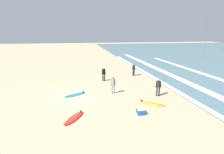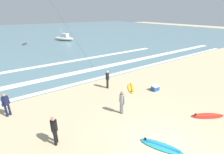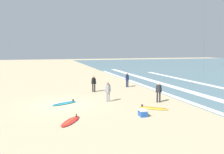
{
  "view_description": "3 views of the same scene",
  "coord_description": "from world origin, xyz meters",
  "px_view_note": "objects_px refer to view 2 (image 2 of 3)",
  "views": [
    {
      "loc": [
        15.13,
        0.47,
        5.51
      ],
      "look_at": [
        -0.48,
        3.54,
        1.42
      ],
      "focal_mm": 27.96,
      "sensor_mm": 36.0,
      "label": 1
    },
    {
      "loc": [
        -5.72,
        -3.69,
        6.26
      ],
      "look_at": [
        -0.36,
        3.9,
        2.57
      ],
      "focal_mm": 26.39,
      "sensor_mm": 36.0,
      "label": 2
    },
    {
      "loc": [
        17.23,
        -1.31,
        4.21
      ],
      "look_at": [
        0.7,
        3.69,
        2.07
      ],
      "focal_mm": 36.0,
      "sensor_mm": 36.0,
      "label": 3
    }
  ],
  "objects_px": {
    "surfer_foreground_main": "(122,100)",
    "surfboard_foreground_flat": "(161,146)",
    "surfboard_right_spare": "(131,88)",
    "surfer_background_far": "(107,78)",
    "surfboard_left_pile": "(207,116)",
    "offshore_boat": "(64,38)",
    "surfer_right_near": "(54,128)",
    "cooler_box": "(155,88)",
    "surfer_left_far": "(6,103)"
  },
  "relations": [
    {
      "from": "surfer_foreground_main",
      "to": "surfboard_foreground_flat",
      "type": "relative_size",
      "value": 0.75
    },
    {
      "from": "surfer_foreground_main",
      "to": "surfboard_right_spare",
      "type": "bearing_deg",
      "value": 39.31
    },
    {
      "from": "surfboard_right_spare",
      "to": "surfer_background_far",
      "type": "bearing_deg",
      "value": 141.96
    },
    {
      "from": "surfboard_left_pile",
      "to": "surfboard_right_spare",
      "type": "bearing_deg",
      "value": 101.6
    },
    {
      "from": "surfer_foreground_main",
      "to": "offshore_boat",
      "type": "height_order",
      "value": "offshore_boat"
    },
    {
      "from": "surfer_right_near",
      "to": "surfer_foreground_main",
      "type": "xyz_separation_m",
      "value": [
        4.4,
        0.21,
        0.0
      ]
    },
    {
      "from": "surfboard_foreground_flat",
      "to": "surfboard_left_pile",
      "type": "bearing_deg",
      "value": -0.39
    },
    {
      "from": "surfer_foreground_main",
      "to": "cooler_box",
      "type": "xyz_separation_m",
      "value": [
        4.46,
        1.04,
        -0.74
      ]
    },
    {
      "from": "surfer_foreground_main",
      "to": "surfboard_left_pile",
      "type": "xyz_separation_m",
      "value": [
        4.28,
        -3.47,
        -0.91
      ]
    },
    {
      "from": "surfer_foreground_main",
      "to": "cooler_box",
      "type": "relative_size",
      "value": 2.51
    },
    {
      "from": "surfer_left_far",
      "to": "surfboard_left_pile",
      "type": "relative_size",
      "value": 0.76
    },
    {
      "from": "cooler_box",
      "to": "surfer_left_far",
      "type": "bearing_deg",
      "value": 164.47
    },
    {
      "from": "offshore_boat",
      "to": "cooler_box",
      "type": "xyz_separation_m",
      "value": [
        -3.05,
        -30.23,
        -0.33
      ]
    },
    {
      "from": "surfer_background_far",
      "to": "surfboard_right_spare",
      "type": "bearing_deg",
      "value": -38.04
    },
    {
      "from": "offshore_boat",
      "to": "cooler_box",
      "type": "height_order",
      "value": "offshore_boat"
    },
    {
      "from": "surfer_background_far",
      "to": "cooler_box",
      "type": "relative_size",
      "value": 2.51
    },
    {
      "from": "surfboard_left_pile",
      "to": "offshore_boat",
      "type": "relative_size",
      "value": 0.4
    },
    {
      "from": "surfer_left_far",
      "to": "cooler_box",
      "type": "relative_size",
      "value": 2.51
    },
    {
      "from": "surfboard_foreground_flat",
      "to": "offshore_boat",
      "type": "distance_m",
      "value": 35.56
    },
    {
      "from": "surfer_background_far",
      "to": "cooler_box",
      "type": "height_order",
      "value": "surfer_background_far"
    },
    {
      "from": "surfer_left_far",
      "to": "surfboard_left_pile",
      "type": "height_order",
      "value": "surfer_left_far"
    },
    {
      "from": "surfer_foreground_main",
      "to": "surfboard_right_spare",
      "type": "height_order",
      "value": "surfer_foreground_main"
    },
    {
      "from": "surfboard_right_spare",
      "to": "surfer_right_near",
      "type": "bearing_deg",
      "value": -160.02
    },
    {
      "from": "surfboard_foreground_flat",
      "to": "surfboard_right_spare",
      "type": "relative_size",
      "value": 1.05
    },
    {
      "from": "surfer_right_near",
      "to": "cooler_box",
      "type": "bearing_deg",
      "value": 7.99
    },
    {
      "from": "surfboard_foreground_flat",
      "to": "cooler_box",
      "type": "xyz_separation_m",
      "value": [
        4.69,
        4.48,
        0.18
      ]
    },
    {
      "from": "surfer_left_far",
      "to": "surfboard_left_pile",
      "type": "xyz_separation_m",
      "value": [
        10.42,
        -7.45,
        -0.91
      ]
    },
    {
      "from": "offshore_boat",
      "to": "cooler_box",
      "type": "distance_m",
      "value": 30.39
    },
    {
      "from": "surfer_left_far",
      "to": "surfer_foreground_main",
      "type": "distance_m",
      "value": 7.31
    },
    {
      "from": "offshore_boat",
      "to": "surfer_left_far",
      "type": "bearing_deg",
      "value": -116.56
    },
    {
      "from": "surfer_left_far",
      "to": "surfboard_foreground_flat",
      "type": "height_order",
      "value": "surfer_left_far"
    },
    {
      "from": "surfboard_right_spare",
      "to": "offshore_boat",
      "type": "relative_size",
      "value": 0.38
    },
    {
      "from": "surfer_background_far",
      "to": "surfboard_foreground_flat",
      "type": "xyz_separation_m",
      "value": [
        -1.64,
        -7.23,
        -0.91
      ]
    },
    {
      "from": "surfboard_left_pile",
      "to": "offshore_boat",
      "type": "height_order",
      "value": "offshore_boat"
    },
    {
      "from": "surfer_background_far",
      "to": "surfboard_foreground_flat",
      "type": "height_order",
      "value": "surfer_background_far"
    },
    {
      "from": "surfer_background_far",
      "to": "offshore_boat",
      "type": "xyz_separation_m",
      "value": [
        6.1,
        27.47,
        -0.4
      ]
    },
    {
      "from": "surfer_left_far",
      "to": "cooler_box",
      "type": "height_order",
      "value": "surfer_left_far"
    },
    {
      "from": "surfer_background_far",
      "to": "surfboard_left_pile",
      "type": "bearing_deg",
      "value": -68.41
    },
    {
      "from": "surfboard_foreground_flat",
      "to": "surfboard_right_spare",
      "type": "height_order",
      "value": "same"
    },
    {
      "from": "surfer_right_near",
      "to": "offshore_boat",
      "type": "height_order",
      "value": "offshore_boat"
    },
    {
      "from": "surfer_foreground_main",
      "to": "surfboard_right_spare",
      "type": "xyz_separation_m",
      "value": [
        3.06,
        2.5,
        -0.91
      ]
    },
    {
      "from": "offshore_boat",
      "to": "surfboard_right_spare",
      "type": "bearing_deg",
      "value": -98.8
    },
    {
      "from": "surfboard_foreground_flat",
      "to": "offshore_boat",
      "type": "relative_size",
      "value": 0.4
    },
    {
      "from": "surfer_background_far",
      "to": "surfer_foreground_main",
      "type": "height_order",
      "value": "same"
    },
    {
      "from": "surfer_background_far",
      "to": "surfboard_foreground_flat",
      "type": "relative_size",
      "value": 0.75
    },
    {
      "from": "surfboard_right_spare",
      "to": "offshore_boat",
      "type": "distance_m",
      "value": 29.11
    },
    {
      "from": "surfer_background_far",
      "to": "surfboard_left_pile",
      "type": "height_order",
      "value": "surfer_background_far"
    },
    {
      "from": "surfboard_foreground_flat",
      "to": "surfer_left_far",
      "type": "bearing_deg",
      "value": 128.52
    },
    {
      "from": "surfboard_left_pile",
      "to": "cooler_box",
      "type": "relative_size",
      "value": 3.3
    },
    {
      "from": "surfer_background_far",
      "to": "surfboard_left_pile",
      "type": "distance_m",
      "value": 7.87
    }
  ]
}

